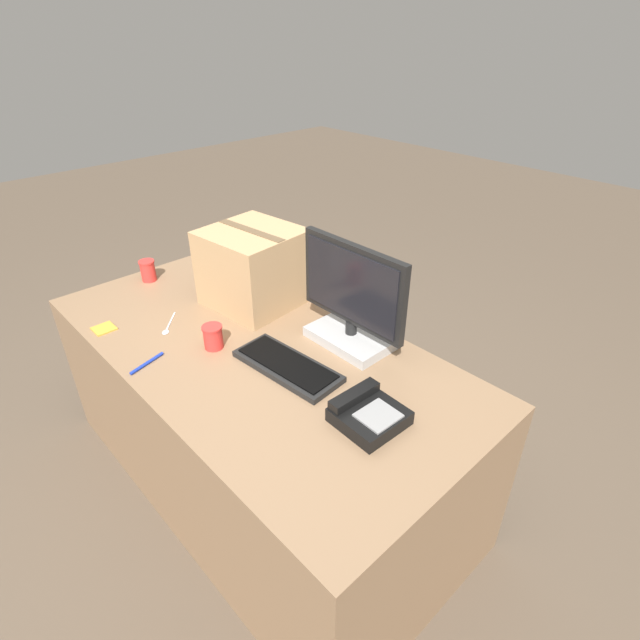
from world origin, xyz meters
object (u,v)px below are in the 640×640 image
object	(u,v)px
paper_cup_right	(213,337)
pen_marker	(147,363)
spoon	(168,327)
monitor	(352,304)
cardboard_box	(253,267)
keyboard	(287,366)
sticky_note_pad	(104,329)
paper_cup_left	(148,271)
desk_phone	(368,414)

from	to	relation	value
paper_cup_right	pen_marker	world-z (taller)	paper_cup_right
paper_cup_right	spoon	distance (m)	0.26
monitor	pen_marker	distance (m)	0.77
cardboard_box	pen_marker	world-z (taller)	cardboard_box
keyboard	spoon	size ratio (longest dim) A/B	3.07
monitor	cardboard_box	world-z (taller)	monitor
monitor	keyboard	distance (m)	0.33
spoon	sticky_note_pad	distance (m)	0.25
spoon	keyboard	bearing A→B (deg)	60.64
keyboard	paper_cup_left	distance (m)	0.98
spoon	pen_marker	size ratio (longest dim) A/B	0.95
paper_cup_left	sticky_note_pad	size ratio (longest dim) A/B	1.23
cardboard_box	pen_marker	xyz separation A→B (m)	(0.11, -0.57, -0.16)
monitor	paper_cup_left	world-z (taller)	monitor
pen_marker	sticky_note_pad	size ratio (longest dim) A/B	1.78
paper_cup_left	pen_marker	xyz separation A→B (m)	(0.62, -0.32, -0.04)
cardboard_box	pen_marker	size ratio (longest dim) A/B	2.76
keyboard	desk_phone	world-z (taller)	desk_phone
sticky_note_pad	paper_cup_right	bearing A→B (deg)	31.61
pen_marker	paper_cup_left	bearing A→B (deg)	47.46
cardboard_box	paper_cup_left	bearing A→B (deg)	-153.89
cardboard_box	sticky_note_pad	bearing A→B (deg)	-111.20
desk_phone	spoon	xyz separation A→B (m)	(-0.91, -0.18, -0.03)
monitor	paper_cup_right	bearing A→B (deg)	-128.92
desk_phone	paper_cup_left	bearing A→B (deg)	-176.27
keyboard	monitor	bearing A→B (deg)	78.82
paper_cup_right	desk_phone	bearing A→B (deg)	10.49
paper_cup_left	keyboard	bearing A→B (deg)	1.56
cardboard_box	sticky_note_pad	xyz separation A→B (m)	(-0.23, -0.59, -0.16)
monitor	paper_cup_right	distance (m)	0.53
desk_phone	cardboard_box	world-z (taller)	cardboard_box
spoon	paper_cup_right	bearing A→B (deg)	56.62
paper_cup_left	paper_cup_right	bearing A→B (deg)	-7.08
monitor	sticky_note_pad	world-z (taller)	monitor
pen_marker	sticky_note_pad	xyz separation A→B (m)	(-0.34, -0.02, -0.00)
sticky_note_pad	paper_cup_left	bearing A→B (deg)	129.48
keyboard	cardboard_box	size ratio (longest dim) A/B	1.05
spoon	pen_marker	distance (m)	0.25
desk_phone	paper_cup_right	size ratio (longest dim) A/B	2.17
spoon	paper_cup_left	bearing A→B (deg)	-155.30
desk_phone	keyboard	bearing A→B (deg)	-176.13
paper_cup_left	pen_marker	world-z (taller)	paper_cup_left
paper_cup_left	spoon	world-z (taller)	paper_cup_left
paper_cup_right	pen_marker	xyz separation A→B (m)	(-0.07, -0.24, -0.04)
monitor	desk_phone	bearing A→B (deg)	-39.23
paper_cup_right	keyboard	bearing A→B (deg)	20.98
sticky_note_pad	pen_marker	bearing A→B (deg)	2.60
pen_marker	spoon	bearing A→B (deg)	29.73
monitor	pen_marker	world-z (taller)	monitor
cardboard_box	sticky_note_pad	world-z (taller)	cardboard_box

